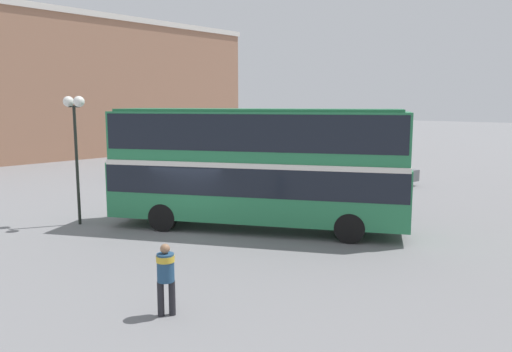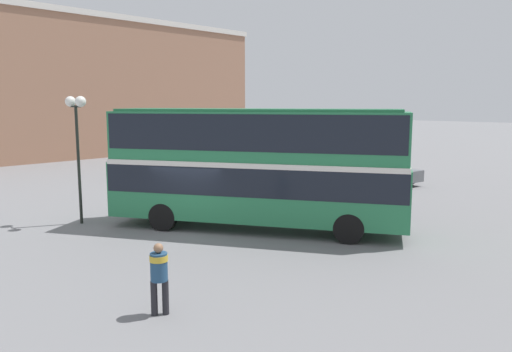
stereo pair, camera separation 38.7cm
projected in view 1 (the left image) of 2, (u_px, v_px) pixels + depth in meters
The scene contains 7 objects.
ground_plane at pixel (196, 231), 19.22m from camera, with size 240.00×240.00×0.00m, color slate.
building_row_left at pixel (77, 87), 46.60m from camera, with size 8.33×35.24×12.73m.
double_decker_bus at pixel (256, 161), 19.16m from camera, with size 11.25×7.72×4.68m.
pedestrian_foreground at pixel (166, 272), 11.48m from camera, with size 0.59×0.59×1.72m.
parked_car_kerb_near at pixel (378, 170), 30.89m from camera, with size 4.86×2.38×1.52m.
parked_car_kerb_far at pixel (144, 164), 33.68m from camera, with size 4.28×2.36×1.57m.
street_lamp_twin_globe at pixel (75, 121), 19.74m from camera, with size 1.27×0.43×5.17m.
Camera 1 is at (14.33, -12.24, 4.92)m, focal length 35.00 mm.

